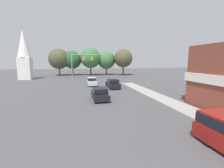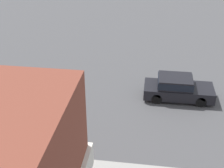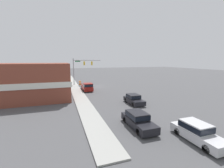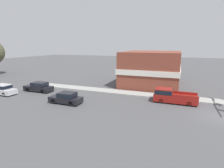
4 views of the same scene
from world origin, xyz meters
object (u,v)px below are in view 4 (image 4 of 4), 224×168
object	(u,v)px
car_lead	(66,98)
pickup_truck_parked	(171,96)
car_oncoming	(39,87)
car_second_ahead	(2,89)

from	to	relation	value
car_lead	pickup_truck_parked	world-z (taller)	pickup_truck_parked
car_lead	car_oncoming	xyz separation A→B (m)	(3.48, 7.77, 0.04)
car_oncoming	pickup_truck_parked	bearing A→B (deg)	94.90
car_lead	car_second_ahead	size ratio (longest dim) A/B	0.91
car_lead	pickup_truck_parked	xyz separation A→B (m)	(5.24, -12.78, 0.13)
car_lead	car_second_ahead	world-z (taller)	car_second_ahead
car_second_ahead	car_oncoming	bearing A→B (deg)	-49.35
car_second_ahead	pickup_truck_parked	world-z (taller)	pickup_truck_parked
pickup_truck_parked	car_oncoming	bearing A→B (deg)	94.90
car_lead	car_oncoming	distance (m)	8.51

